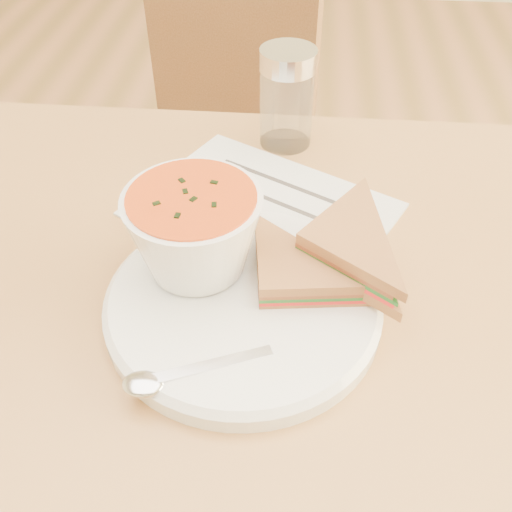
# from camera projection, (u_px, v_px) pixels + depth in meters

# --- Properties ---
(dining_table) EXTENTS (1.00, 0.70, 0.75)m
(dining_table) POSITION_uv_depth(u_px,v_px,m) (229.00, 483.00, 0.79)
(dining_table) COLOR #9B6830
(dining_table) RESTS_ON floor
(chair_far) EXTENTS (0.49, 0.49, 0.86)m
(chair_far) POSITION_uv_depth(u_px,v_px,m) (197.00, 178.00, 1.22)
(chair_far) COLOR brown
(chair_far) RESTS_ON floor
(plate) EXTENTS (0.29, 0.29, 0.02)m
(plate) POSITION_uv_depth(u_px,v_px,m) (243.00, 304.00, 0.52)
(plate) COLOR white
(plate) RESTS_ON dining_table
(soup_bowl) EXTENTS (0.15, 0.15, 0.08)m
(soup_bowl) POSITION_uv_depth(u_px,v_px,m) (195.00, 235.00, 0.51)
(soup_bowl) COLOR white
(soup_bowl) RESTS_ON plate
(sandwich_half_a) EXTENTS (0.11, 0.11, 0.03)m
(sandwich_half_a) POSITION_uv_depth(u_px,v_px,m) (259.00, 302.00, 0.49)
(sandwich_half_a) COLOR #A6643A
(sandwich_half_a) RESTS_ON plate
(sandwich_half_b) EXTENTS (0.16, 0.16, 0.03)m
(sandwich_half_b) POSITION_uv_depth(u_px,v_px,m) (295.00, 248.00, 0.52)
(sandwich_half_b) COLOR #A6643A
(sandwich_half_b) RESTS_ON plate
(spoon) EXTENTS (0.17, 0.10, 0.01)m
(spoon) POSITION_uv_depth(u_px,v_px,m) (205.00, 368.00, 0.45)
(spoon) COLOR silver
(spoon) RESTS_ON plate
(paper_menu) EXTENTS (0.32, 0.30, 0.00)m
(paper_menu) POSITION_uv_depth(u_px,v_px,m) (263.00, 209.00, 0.63)
(paper_menu) COLOR silver
(paper_menu) RESTS_ON dining_table
(condiment_shaker) EXTENTS (0.09, 0.09, 0.12)m
(condiment_shaker) POSITION_uv_depth(u_px,v_px,m) (287.00, 98.00, 0.69)
(condiment_shaker) COLOR silver
(condiment_shaker) RESTS_ON dining_table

